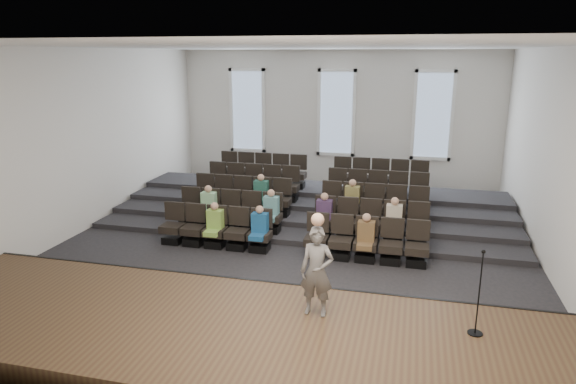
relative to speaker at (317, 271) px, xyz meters
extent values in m
plane|color=black|center=(-1.45, 4.36, -1.28)|extent=(14.00, 14.00, 0.00)
cube|color=white|center=(-1.45, 4.36, 3.73)|extent=(12.00, 14.00, 0.02)
cube|color=silver|center=(-1.45, 11.38, 1.22)|extent=(12.00, 0.04, 5.00)
cube|color=silver|center=(-1.45, -2.66, 1.22)|extent=(12.00, 0.04, 5.00)
cube|color=silver|center=(-7.47, 4.36, 1.22)|extent=(0.04, 14.00, 5.00)
cube|color=silver|center=(4.57, 4.36, 1.22)|extent=(0.04, 14.00, 5.00)
cube|color=#47341E|center=(-1.45, -0.74, -1.03)|extent=(11.80, 3.60, 0.50)
cube|color=black|center=(-1.45, 1.03, -1.03)|extent=(11.80, 0.06, 0.52)
cube|color=black|center=(-1.45, 6.69, -1.21)|extent=(11.80, 4.80, 0.15)
cube|color=black|center=(-1.45, 7.21, -1.13)|extent=(11.80, 3.75, 0.30)
cube|color=black|center=(-1.45, 7.74, -1.06)|extent=(11.80, 2.70, 0.45)
cube|color=black|center=(-1.45, 8.26, -0.98)|extent=(11.80, 1.65, 0.60)
cube|color=black|center=(-4.57, 3.76, -1.18)|extent=(0.47, 0.43, 0.20)
cube|color=black|center=(-4.57, 3.76, -0.87)|extent=(0.55, 0.50, 0.19)
cube|color=black|center=(-4.57, 3.97, -0.46)|extent=(0.55, 0.08, 0.50)
cube|color=black|center=(-3.97, 3.76, -1.18)|extent=(0.47, 0.43, 0.20)
cube|color=black|center=(-3.97, 3.76, -0.87)|extent=(0.55, 0.50, 0.19)
cube|color=black|center=(-3.97, 3.97, -0.46)|extent=(0.55, 0.08, 0.50)
cube|color=black|center=(-3.37, 3.76, -1.18)|extent=(0.47, 0.43, 0.20)
cube|color=black|center=(-3.37, 3.76, -0.87)|extent=(0.55, 0.50, 0.19)
cube|color=black|center=(-3.37, 3.97, -0.46)|extent=(0.55, 0.08, 0.50)
cube|color=black|center=(-2.77, 3.76, -1.18)|extent=(0.47, 0.43, 0.20)
cube|color=black|center=(-2.77, 3.76, -0.87)|extent=(0.55, 0.50, 0.19)
cube|color=black|center=(-2.77, 3.97, -0.46)|extent=(0.55, 0.08, 0.50)
cube|color=black|center=(-2.17, 3.76, -1.18)|extent=(0.47, 0.43, 0.20)
cube|color=black|center=(-2.17, 3.76, -0.87)|extent=(0.55, 0.50, 0.19)
cube|color=black|center=(-2.17, 3.97, -0.46)|extent=(0.55, 0.08, 0.50)
cube|color=black|center=(-0.72, 3.76, -1.18)|extent=(0.47, 0.43, 0.20)
cube|color=black|center=(-0.72, 3.76, -0.87)|extent=(0.55, 0.50, 0.19)
cube|color=black|center=(-0.72, 3.97, -0.46)|extent=(0.55, 0.08, 0.50)
cube|color=black|center=(-0.12, 3.76, -1.18)|extent=(0.47, 0.43, 0.20)
cube|color=black|center=(-0.12, 3.76, -0.87)|extent=(0.55, 0.50, 0.19)
cube|color=black|center=(-0.12, 3.97, -0.46)|extent=(0.55, 0.08, 0.50)
cube|color=black|center=(0.48, 3.76, -1.18)|extent=(0.47, 0.43, 0.20)
cube|color=black|center=(0.48, 3.76, -0.87)|extent=(0.55, 0.50, 0.19)
cube|color=black|center=(0.48, 3.97, -0.46)|extent=(0.55, 0.08, 0.50)
cube|color=black|center=(1.08, 3.76, -1.18)|extent=(0.47, 0.43, 0.20)
cube|color=black|center=(1.08, 3.76, -0.87)|extent=(0.55, 0.50, 0.19)
cube|color=black|center=(1.08, 3.97, -0.46)|extent=(0.55, 0.08, 0.50)
cube|color=black|center=(1.68, 3.76, -1.18)|extent=(0.47, 0.43, 0.20)
cube|color=black|center=(1.68, 3.76, -0.87)|extent=(0.55, 0.50, 0.19)
cube|color=black|center=(1.68, 3.97, -0.46)|extent=(0.55, 0.08, 0.50)
cube|color=black|center=(-4.57, 4.81, -1.03)|extent=(0.47, 0.43, 0.20)
cube|color=black|center=(-4.57, 4.81, -0.72)|extent=(0.55, 0.50, 0.19)
cube|color=black|center=(-4.57, 5.02, -0.31)|extent=(0.55, 0.08, 0.50)
cube|color=black|center=(-3.97, 4.81, -1.03)|extent=(0.47, 0.43, 0.20)
cube|color=black|center=(-3.97, 4.81, -0.72)|extent=(0.55, 0.50, 0.19)
cube|color=black|center=(-3.97, 5.02, -0.31)|extent=(0.55, 0.08, 0.50)
cube|color=black|center=(-3.37, 4.81, -1.03)|extent=(0.47, 0.43, 0.20)
cube|color=black|center=(-3.37, 4.81, -0.72)|extent=(0.55, 0.50, 0.19)
cube|color=black|center=(-3.37, 5.02, -0.31)|extent=(0.55, 0.08, 0.50)
cube|color=black|center=(-2.77, 4.81, -1.03)|extent=(0.47, 0.43, 0.20)
cube|color=black|center=(-2.77, 4.81, -0.72)|extent=(0.55, 0.50, 0.19)
cube|color=black|center=(-2.77, 5.02, -0.31)|extent=(0.55, 0.08, 0.50)
cube|color=black|center=(-2.17, 4.81, -1.03)|extent=(0.47, 0.43, 0.20)
cube|color=black|center=(-2.17, 4.81, -0.72)|extent=(0.55, 0.50, 0.19)
cube|color=black|center=(-2.17, 5.02, -0.31)|extent=(0.55, 0.08, 0.50)
cube|color=black|center=(-0.72, 4.81, -1.03)|extent=(0.47, 0.43, 0.20)
cube|color=black|center=(-0.72, 4.81, -0.72)|extent=(0.55, 0.50, 0.19)
cube|color=black|center=(-0.72, 5.02, -0.31)|extent=(0.55, 0.08, 0.50)
cube|color=black|center=(-0.12, 4.81, -1.03)|extent=(0.47, 0.43, 0.20)
cube|color=black|center=(-0.12, 4.81, -0.72)|extent=(0.55, 0.50, 0.19)
cube|color=black|center=(-0.12, 5.02, -0.31)|extent=(0.55, 0.08, 0.50)
cube|color=black|center=(0.48, 4.81, -1.03)|extent=(0.47, 0.43, 0.20)
cube|color=black|center=(0.48, 4.81, -0.72)|extent=(0.55, 0.50, 0.19)
cube|color=black|center=(0.48, 5.02, -0.31)|extent=(0.55, 0.08, 0.50)
cube|color=black|center=(1.08, 4.81, -1.03)|extent=(0.47, 0.43, 0.20)
cube|color=black|center=(1.08, 4.81, -0.72)|extent=(0.55, 0.50, 0.19)
cube|color=black|center=(1.08, 5.02, -0.31)|extent=(0.55, 0.08, 0.50)
cube|color=black|center=(1.68, 4.81, -1.03)|extent=(0.47, 0.43, 0.20)
cube|color=black|center=(1.68, 4.81, -0.72)|extent=(0.55, 0.50, 0.19)
cube|color=black|center=(1.68, 5.02, -0.31)|extent=(0.55, 0.08, 0.50)
cube|color=black|center=(-4.57, 5.86, -0.88)|extent=(0.47, 0.42, 0.20)
cube|color=black|center=(-4.57, 5.86, -0.57)|extent=(0.55, 0.50, 0.19)
cube|color=black|center=(-4.57, 6.07, -0.16)|extent=(0.55, 0.08, 0.50)
cube|color=black|center=(-3.97, 5.86, -0.88)|extent=(0.47, 0.42, 0.20)
cube|color=black|center=(-3.97, 5.86, -0.57)|extent=(0.55, 0.50, 0.19)
cube|color=black|center=(-3.97, 6.07, -0.16)|extent=(0.55, 0.08, 0.50)
cube|color=black|center=(-3.37, 5.86, -0.88)|extent=(0.47, 0.42, 0.20)
cube|color=black|center=(-3.37, 5.86, -0.57)|extent=(0.55, 0.50, 0.19)
cube|color=black|center=(-3.37, 6.07, -0.16)|extent=(0.55, 0.08, 0.50)
cube|color=black|center=(-2.77, 5.86, -0.88)|extent=(0.47, 0.42, 0.20)
cube|color=black|center=(-2.77, 5.86, -0.57)|extent=(0.55, 0.50, 0.19)
cube|color=black|center=(-2.77, 6.07, -0.16)|extent=(0.55, 0.08, 0.50)
cube|color=black|center=(-2.17, 5.86, -0.88)|extent=(0.47, 0.42, 0.20)
cube|color=black|center=(-2.17, 5.86, -0.57)|extent=(0.55, 0.50, 0.19)
cube|color=black|center=(-2.17, 6.07, -0.16)|extent=(0.55, 0.08, 0.50)
cube|color=black|center=(-0.72, 5.86, -0.88)|extent=(0.47, 0.42, 0.20)
cube|color=black|center=(-0.72, 5.86, -0.57)|extent=(0.55, 0.50, 0.19)
cube|color=black|center=(-0.72, 6.07, -0.16)|extent=(0.55, 0.08, 0.50)
cube|color=black|center=(-0.12, 5.86, -0.88)|extent=(0.47, 0.42, 0.20)
cube|color=black|center=(-0.12, 5.86, -0.57)|extent=(0.55, 0.50, 0.19)
cube|color=black|center=(-0.12, 6.07, -0.16)|extent=(0.55, 0.08, 0.50)
cube|color=black|center=(0.48, 5.86, -0.88)|extent=(0.47, 0.42, 0.20)
cube|color=black|center=(0.48, 5.86, -0.57)|extent=(0.55, 0.50, 0.19)
cube|color=black|center=(0.48, 6.07, -0.16)|extent=(0.55, 0.08, 0.50)
cube|color=black|center=(1.08, 5.86, -0.88)|extent=(0.47, 0.42, 0.20)
cube|color=black|center=(1.08, 5.86, -0.57)|extent=(0.55, 0.50, 0.19)
cube|color=black|center=(1.08, 6.07, -0.16)|extent=(0.55, 0.08, 0.50)
cube|color=black|center=(1.68, 5.86, -0.88)|extent=(0.47, 0.42, 0.20)
cube|color=black|center=(1.68, 5.86, -0.57)|extent=(0.55, 0.50, 0.19)
cube|color=black|center=(1.68, 6.07, -0.16)|extent=(0.55, 0.08, 0.50)
cube|color=black|center=(-4.57, 6.91, -0.73)|extent=(0.47, 0.42, 0.20)
cube|color=black|center=(-4.57, 6.91, -0.42)|extent=(0.55, 0.50, 0.19)
cube|color=black|center=(-4.57, 7.12, -0.01)|extent=(0.55, 0.08, 0.50)
cube|color=black|center=(-3.97, 6.91, -0.73)|extent=(0.47, 0.42, 0.20)
cube|color=black|center=(-3.97, 6.91, -0.42)|extent=(0.55, 0.50, 0.19)
cube|color=black|center=(-3.97, 7.12, -0.01)|extent=(0.55, 0.08, 0.50)
cube|color=black|center=(-3.37, 6.91, -0.73)|extent=(0.47, 0.42, 0.20)
cube|color=black|center=(-3.37, 6.91, -0.42)|extent=(0.55, 0.50, 0.19)
cube|color=black|center=(-3.37, 7.12, -0.01)|extent=(0.55, 0.08, 0.50)
cube|color=black|center=(-2.77, 6.91, -0.73)|extent=(0.47, 0.42, 0.20)
cube|color=black|center=(-2.77, 6.91, -0.42)|extent=(0.55, 0.50, 0.19)
cube|color=black|center=(-2.77, 7.12, -0.01)|extent=(0.55, 0.08, 0.50)
cube|color=black|center=(-2.17, 6.91, -0.73)|extent=(0.47, 0.42, 0.20)
cube|color=black|center=(-2.17, 6.91, -0.42)|extent=(0.55, 0.50, 0.19)
cube|color=black|center=(-2.17, 7.12, -0.01)|extent=(0.55, 0.08, 0.50)
cube|color=black|center=(-0.72, 6.91, -0.73)|extent=(0.47, 0.42, 0.20)
cube|color=black|center=(-0.72, 6.91, -0.42)|extent=(0.55, 0.50, 0.19)
cube|color=black|center=(-0.72, 7.12, -0.01)|extent=(0.55, 0.08, 0.50)
cube|color=black|center=(-0.12, 6.91, -0.73)|extent=(0.47, 0.42, 0.20)
cube|color=black|center=(-0.12, 6.91, -0.42)|extent=(0.55, 0.50, 0.19)
cube|color=black|center=(-0.12, 7.12, -0.01)|extent=(0.55, 0.08, 0.50)
cube|color=black|center=(0.48, 6.91, -0.73)|extent=(0.47, 0.42, 0.20)
cube|color=black|center=(0.48, 6.91, -0.42)|extent=(0.55, 0.50, 0.19)
cube|color=black|center=(0.48, 7.12, -0.01)|extent=(0.55, 0.08, 0.50)
cube|color=black|center=(1.08, 6.91, -0.73)|extent=(0.47, 0.42, 0.20)
cube|color=black|center=(1.08, 6.91, -0.42)|extent=(0.55, 0.50, 0.19)
cube|color=black|center=(1.08, 7.12, -0.01)|extent=(0.55, 0.08, 0.50)
cube|color=black|center=(1.68, 6.91, -0.73)|extent=(0.47, 0.42, 0.20)
cube|color=black|center=(1.68, 6.91, -0.42)|extent=(0.55, 0.50, 0.19)
cube|color=black|center=(1.68, 7.12, -0.01)|extent=(0.55, 0.08, 0.50)
cube|color=black|center=(-4.57, 7.96, -0.58)|extent=(0.47, 0.42, 0.20)
cube|color=black|center=(-4.57, 7.96, -0.27)|extent=(0.55, 0.50, 0.19)
cube|color=black|center=(-4.57, 8.17, 0.14)|extent=(0.55, 0.08, 0.50)
cube|color=black|center=(-3.97, 7.96, -0.58)|extent=(0.47, 0.42, 0.20)
cube|color=black|center=(-3.97, 7.96, -0.27)|extent=(0.55, 0.50, 0.19)
cube|color=black|center=(-3.97, 8.17, 0.14)|extent=(0.55, 0.08, 0.50)
cube|color=black|center=(-3.37, 7.96, -0.58)|extent=(0.47, 0.42, 0.20)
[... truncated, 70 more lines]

